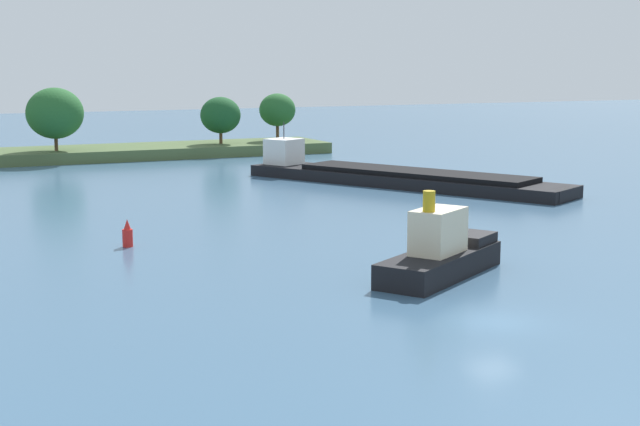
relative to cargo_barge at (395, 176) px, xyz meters
name	(u,v)px	position (x,y,z in m)	size (l,w,h in m)	color
ground_plane	(493,321)	(-20.42, -46.42, -0.91)	(400.00, 400.00, 0.00)	#3D607F
treeline_island	(4,137)	(-33.53, 38.57, 2.23)	(83.15, 11.51, 9.22)	#4C6038
cargo_barge	(395,176)	(0.00, 0.00, 0.00)	(21.95, 34.33, 5.77)	black
tugboat	(441,253)	(-17.50, -36.93, 0.45)	(10.52, 8.30, 5.24)	black
channel_buoy_red	(128,235)	(-32.19, -20.60, -0.10)	(0.70, 0.70, 1.90)	red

